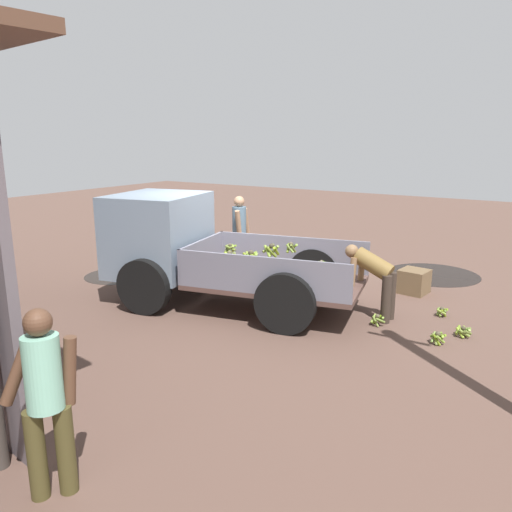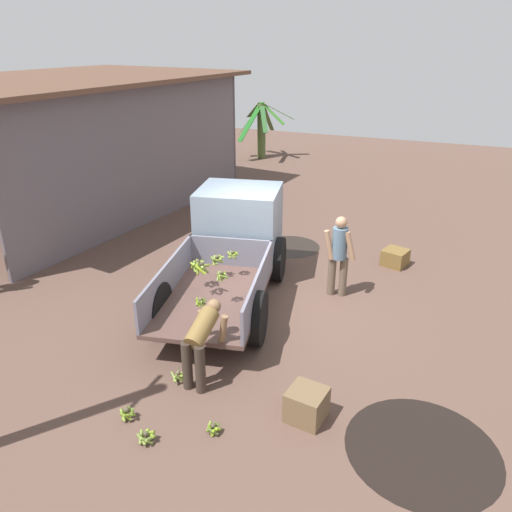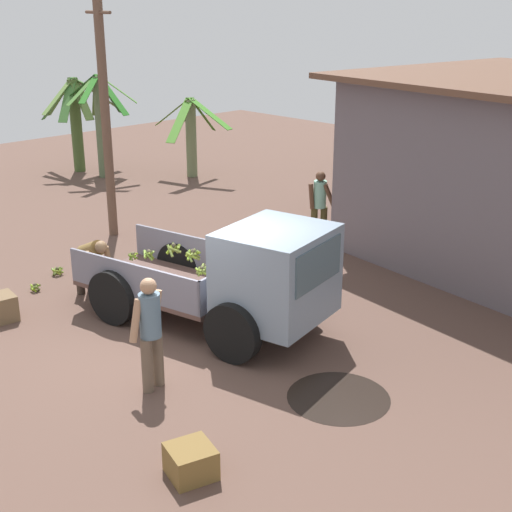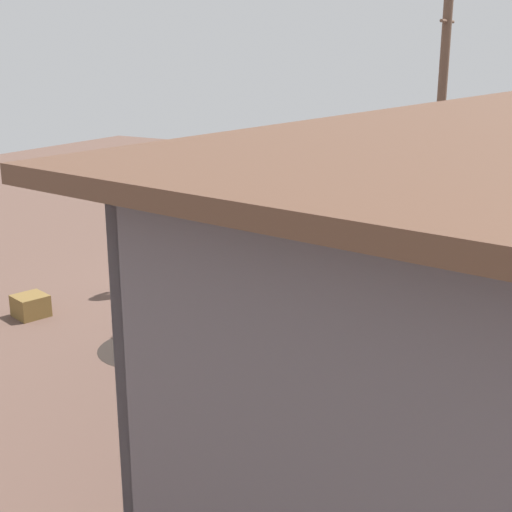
# 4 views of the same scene
# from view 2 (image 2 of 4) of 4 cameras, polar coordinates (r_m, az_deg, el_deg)

# --- Properties ---
(ground) EXTENTS (36.00, 36.00, 0.00)m
(ground) POSITION_cam_2_polar(r_m,az_deg,el_deg) (10.08, 0.49, -4.76)
(ground) COLOR brown
(mud_patch_0) EXTENTS (1.96, 1.96, 0.01)m
(mud_patch_0) POSITION_cam_2_polar(r_m,az_deg,el_deg) (7.14, 18.45, -20.27)
(mud_patch_0) COLOR black
(mud_patch_0) RESTS_ON ground
(mud_patch_1) EXTENTS (1.44, 1.44, 0.01)m
(mud_patch_1) POSITION_cam_2_polar(r_m,az_deg,el_deg) (12.49, 4.00, 1.09)
(mud_patch_1) COLOR black
(mud_patch_1) RESTS_ON ground
(cargo_truck) EXTENTS (4.66, 2.66, 1.91)m
(cargo_truck) POSITION_cam_2_polar(r_m,az_deg,el_deg) (10.32, -2.49, 2.14)
(cargo_truck) COLOR brown
(cargo_truck) RESTS_ON ground
(warehouse_shed) EXTENTS (10.55, 7.77, 3.78)m
(warehouse_shed) POSITION_cam_2_polar(r_m,az_deg,el_deg) (16.23, -19.32, 15.12)
(warehouse_shed) COLOR #645B61
(warehouse_shed) RESTS_ON ground
(banana_palm_4) EXTENTS (2.47, 2.17, 2.30)m
(banana_palm_4) POSITION_cam_2_polar(r_m,az_deg,el_deg) (21.63, 0.63, 14.34)
(banana_palm_4) COLOR #506331
(banana_palm_4) RESTS_ON ground
(person_foreground_visitor) EXTENTS (0.36, 0.66, 1.67)m
(person_foreground_visitor) POSITION_cam_2_polar(r_m,az_deg,el_deg) (9.92, 9.48, 0.37)
(person_foreground_visitor) COLOR brown
(person_foreground_visitor) RESTS_ON ground
(person_worker_loading) EXTENTS (0.86, 0.57, 1.18)m
(person_worker_loading) POSITION_cam_2_polar(r_m,az_deg,el_deg) (7.51, -6.26, -9.39)
(person_worker_loading) COLOR #372C24
(person_worker_loading) RESTS_ON ground
(banana_bunch_on_ground_0) EXTENTS (0.24, 0.23, 0.19)m
(banana_bunch_on_ground_0) POSITION_cam_2_polar(r_m,az_deg,el_deg) (7.37, -14.52, -16.95)
(banana_bunch_on_ground_0) COLOR #4E4633
(banana_bunch_on_ground_0) RESTS_ON ground
(banana_bunch_on_ground_1) EXTENTS (0.22, 0.24, 0.19)m
(banana_bunch_on_ground_1) POSITION_cam_2_polar(r_m,az_deg,el_deg) (7.87, -8.85, -13.36)
(banana_bunch_on_ground_1) COLOR brown
(banana_bunch_on_ground_1) RESTS_ON ground
(banana_bunch_on_ground_2) EXTENTS (0.19, 0.19, 0.17)m
(banana_bunch_on_ground_2) POSITION_cam_2_polar(r_m,az_deg,el_deg) (6.99, -4.90, -18.99)
(banana_bunch_on_ground_2) COLOR #4A4330
(banana_bunch_on_ground_2) RESTS_ON ground
(banana_bunch_on_ground_3) EXTENTS (0.24, 0.24, 0.17)m
(banana_bunch_on_ground_3) POSITION_cam_2_polar(r_m,az_deg,el_deg) (7.00, -12.43, -19.48)
(banana_bunch_on_ground_3) COLOR #47402E
(banana_bunch_on_ground_3) RESTS_ON ground
(wooden_crate_0) EXTENTS (0.56, 0.56, 0.45)m
(wooden_crate_0) POSITION_cam_2_polar(r_m,az_deg,el_deg) (7.13, 5.80, -16.54)
(wooden_crate_0) COLOR brown
(wooden_crate_0) RESTS_ON ground
(wooden_crate_1) EXTENTS (0.63, 0.63, 0.37)m
(wooden_crate_1) POSITION_cam_2_polar(r_m,az_deg,el_deg) (11.83, 15.61, -0.17)
(wooden_crate_1) COLOR brown
(wooden_crate_1) RESTS_ON ground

